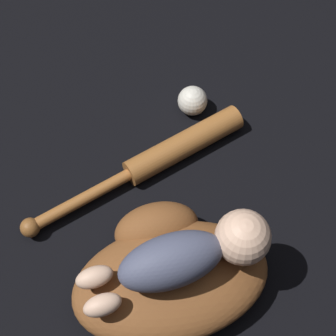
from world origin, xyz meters
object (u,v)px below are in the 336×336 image
Objects in this scene: baseball_bat at (162,156)px; baseball at (192,101)px; baseball_glove at (168,272)px; baby_figure at (191,255)px.

baseball_bat is 0.16m from baseball.
baseball_bat is (0.05, 0.27, -0.03)m from baseball_glove.
baseball_glove is at bearing -99.67° from baseball_bat.
baseball_bat is at bearing -127.32° from baseball.
baseball_glove is at bearing -109.89° from baseball.
baseball_glove is 0.11m from baby_figure.
baseball is (0.11, 0.42, -0.12)m from baby_figure.
baby_figure reaches higher than baseball_bat.
baseball_bat is at bearing 80.33° from baseball_glove.
baseball_glove reaches higher than baseball_bat.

